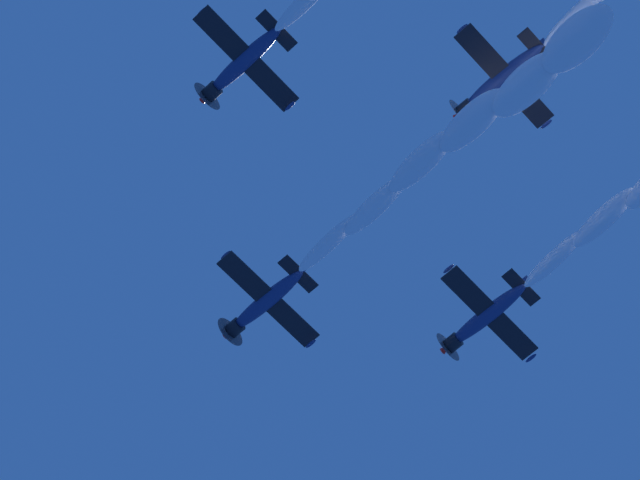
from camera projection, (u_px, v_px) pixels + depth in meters
name	position (u px, v px, depth m)	size (l,w,h in m)	color
airplane_lead	(264.00, 303.00, 92.63)	(8.12, 8.96, 3.00)	navy
airplane_left_wingman	(242.00, 63.00, 89.96)	(8.12, 8.96, 2.98)	navy
airplane_right_wingman	(485.00, 317.00, 92.65)	(8.12, 8.94, 2.71)	navy
airplane_slot_tail	(499.00, 81.00, 89.84)	(8.14, 8.94, 3.11)	navy
smoke_trail_lead	(495.00, 106.00, 85.91)	(26.18, 12.85, 5.31)	white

